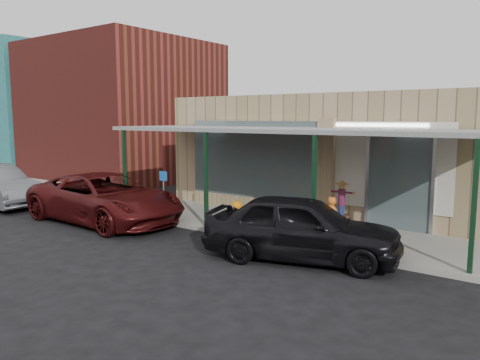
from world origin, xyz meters
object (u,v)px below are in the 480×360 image
Objects in this scene: handicap_sign at (164,187)px; barrel_scarecrow at (341,211)px; car_maroon at (105,198)px; parked_sedan at (302,228)px; barrel_pumpkin at (237,215)px.

barrel_scarecrow is at bearing 16.43° from handicap_sign.
barrel_scarecrow is 5.80m from handicap_sign.
handicap_sign is 0.26× the size of car_maroon.
handicap_sign is at bearing -45.44° from car_maroon.
parked_sedan is at bearing -71.50° from barrel_scarecrow.
parked_sedan is 0.87× the size of car_maroon.
barrel_scarecrow is 0.28× the size of parked_sedan.
handicap_sign is 0.30× the size of parked_sedan.
car_maroon is at bearing -142.16° from barrel_scarecrow.
handicap_sign is 1.93m from car_maroon.
handicap_sign is (-5.37, -2.14, 0.49)m from barrel_scarecrow.
handicap_sign reaches higher than barrel_pumpkin.
barrel_scarecrow is 0.94× the size of handicap_sign.
parked_sedan is (0.44, -3.25, 0.17)m from barrel_scarecrow.
parked_sedan is (5.80, -1.11, -0.32)m from handicap_sign.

